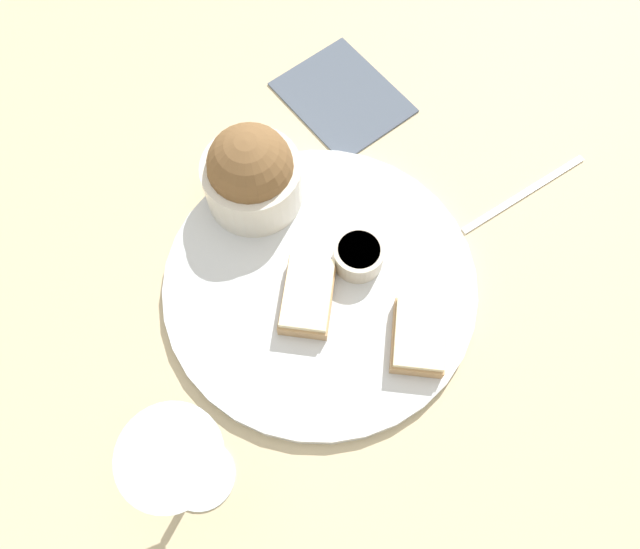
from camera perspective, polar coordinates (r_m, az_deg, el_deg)
ground_plane at (r=0.72m, az=0.00°, el=-1.08°), size 4.00×4.00×0.00m
dinner_plate at (r=0.71m, az=0.00°, el=-0.86°), size 0.36×0.36×0.01m
salad_bowl at (r=0.72m, az=-6.28°, el=9.15°), size 0.11×0.11×0.11m
sauce_ramekin at (r=0.70m, az=3.53°, el=1.84°), size 0.06×0.06×0.03m
cheese_toast_near at (r=0.69m, az=-1.14°, el=-1.98°), size 0.10×0.08×0.03m
cheese_toast_far at (r=0.68m, az=9.02°, el=-5.63°), size 0.10×0.08×0.03m
wine_glass at (r=0.58m, az=-12.72°, el=-16.43°), size 0.09×0.09×0.15m
napkin at (r=0.86m, az=2.08°, el=15.94°), size 0.20×0.18×0.01m
fork at (r=0.81m, az=18.19°, el=7.08°), size 0.07×0.18×0.01m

